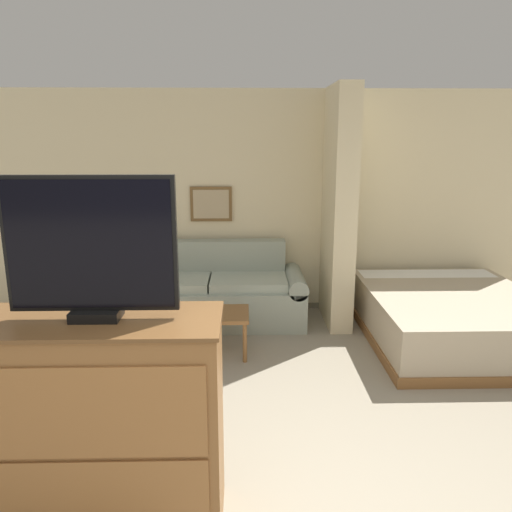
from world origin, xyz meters
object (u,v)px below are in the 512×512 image
table_lamp (92,249)px  tv_dresser (105,426)px  coffee_table (212,318)px  couch (211,294)px  tv (91,249)px  bed (450,316)px

table_lamp → tv_dresser: tv_dresser is taller
coffee_table → table_lamp: bearing=147.2°
couch → tv: tv is taller
couch → table_lamp: bearing=-179.2°
tv_dresser → tv: bearing=90.0°
couch → bed: size_ratio=1.05×
coffee_table → tv: bearing=-100.8°
coffee_table → table_lamp: 1.71m
table_lamp → tv_dresser: 3.23m
table_lamp → tv: (0.96, -3.08, 0.69)m
table_lamp → bed: bearing=-9.1°
coffee_table → tv_dresser: (-0.42, -2.19, 0.23)m
table_lamp → bed: table_lamp is taller
bed → tv_dresser: bearing=-139.3°
table_lamp → tv_dresser: size_ratio=0.38×
couch → tv: (-0.35, -3.09, 1.22)m
coffee_table → tv_dresser: bearing=-100.8°
couch → coffee_table: couch is taller
coffee_table → tv: 2.52m
tv_dresser → tv: (-0.00, 0.00, 0.95)m
table_lamp → couch: bearing=0.8°
tv → table_lamp: bearing=107.3°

